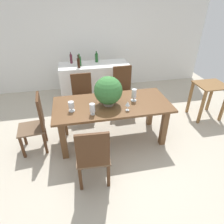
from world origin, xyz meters
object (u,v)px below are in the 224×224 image
at_px(chair_head_end, 37,122).
at_px(flower_centerpiece, 108,91).
at_px(wine_bottle_dark, 97,58).
at_px(crystal_vase_right, 134,94).
at_px(wine_glass, 128,104).
at_px(side_table, 209,93).
at_px(chair_far_left, 82,94).
at_px(chair_near_left, 93,155).
at_px(kitchen_counter, 95,82).
at_px(wine_bottle_green, 80,61).
at_px(dining_table, 112,110).
at_px(wine_bottle_tall, 71,59).
at_px(crystal_vase_center_near, 71,106).
at_px(wine_bottle_amber, 79,63).
at_px(crystal_vase_left, 92,108).
at_px(chair_far_right, 123,89).

xyz_separation_m(chair_head_end, flower_centerpiece, (1.22, -0.03, 0.47)).
height_order(chair_head_end, wine_bottle_dark, wine_bottle_dark).
distance_m(flower_centerpiece, crystal_vase_right, 0.49).
bearing_deg(wine_glass, side_table, 17.80).
height_order(chair_far_left, chair_near_left, chair_near_left).
height_order(kitchen_counter, wine_bottle_green, wine_bottle_green).
bearing_deg(chair_far_left, wine_glass, -63.38).
height_order(dining_table, wine_bottle_tall, wine_bottle_tall).
distance_m(flower_centerpiece, crystal_vase_center_near, 0.64).
bearing_deg(flower_centerpiece, wine_glass, -42.47).
relative_size(chair_head_end, wine_glass, 6.33).
xyz_separation_m(dining_table, wine_glass, (0.20, -0.27, 0.25)).
bearing_deg(crystal_vase_right, wine_bottle_dark, 102.51).
distance_m(chair_head_end, wine_bottle_green, 1.89).
bearing_deg(crystal_vase_right, wine_bottle_green, 117.33).
bearing_deg(dining_table, chair_near_left, -115.64).
height_order(crystal_vase_right, wine_bottle_amber, wine_bottle_amber).
bearing_deg(chair_near_left, kitchen_counter, -94.81).
xyz_separation_m(chair_near_left, crystal_vase_left, (0.09, 0.67, 0.33)).
height_order(crystal_vase_right, wine_bottle_green, wine_bottle_green).
relative_size(chair_head_end, wine_bottle_amber, 3.52).
relative_size(wine_bottle_amber, wine_bottle_green, 1.02).
relative_size(wine_bottle_green, wine_bottle_tall, 1.08).
bearing_deg(wine_bottle_amber, wine_bottle_dark, 35.52).
height_order(chair_far_left, flower_centerpiece, flower_centerpiece).
height_order(dining_table, chair_near_left, chair_near_left).
height_order(chair_far_right, flower_centerpiece, flower_centerpiece).
bearing_deg(wine_bottle_dark, chair_far_right, -62.55).
xyz_separation_m(kitchen_counter, wine_bottle_tall, (-0.52, 0.18, 0.58)).
distance_m(chair_far_left, side_table, 2.69).
bearing_deg(wine_glass, crystal_vase_right, 56.42).
xyz_separation_m(crystal_vase_left, wine_bottle_green, (-0.06, 1.90, 0.17)).
bearing_deg(wine_bottle_green, flower_centerpiece, -77.63).
bearing_deg(chair_head_end, chair_far_right, 113.18).
xyz_separation_m(chair_head_end, crystal_vase_center_near, (0.60, -0.12, 0.31)).
bearing_deg(wine_bottle_amber, wine_bottle_tall, 113.91).
relative_size(crystal_vase_center_near, wine_bottle_amber, 0.58).
distance_m(chair_far_left, crystal_vase_center_near, 1.13).
relative_size(chair_head_end, side_table, 1.31).
relative_size(wine_glass, wine_bottle_green, 0.57).
bearing_deg(crystal_vase_left, wine_bottle_tall, 96.57).
bearing_deg(chair_far_right, chair_near_left, -117.00).
height_order(chair_far_right, chair_head_end, chair_far_right).
distance_m(chair_far_right, wine_bottle_amber, 1.16).
height_order(chair_far_right, wine_bottle_tall, wine_bottle_tall).
bearing_deg(wine_bottle_green, crystal_vase_right, -62.67).
xyz_separation_m(wine_glass, wine_bottle_dark, (-0.21, 2.10, 0.16)).
bearing_deg(crystal_vase_center_near, wine_bottle_tall, 87.97).
distance_m(wine_bottle_amber, side_table, 2.91).
distance_m(dining_table, flower_centerpiece, 0.39).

